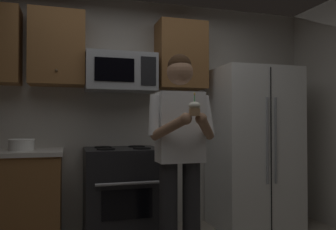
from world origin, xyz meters
The scene contains 8 objects.
wall_back centered at (0.00, 1.75, 1.30)m, with size 4.40×0.10×2.60m, color beige.
oven_range centered at (-0.15, 1.36, 0.46)m, with size 0.76×0.70×0.93m.
microwave centered at (-0.15, 1.48, 1.72)m, with size 0.74×0.41×0.40m.
refrigerator centered at (1.35, 1.32, 0.90)m, with size 0.90×0.75×1.80m.
cabinet_row_upper centered at (-0.72, 1.53, 1.95)m, with size 2.78×0.36×0.76m.
bowl_large_white centered at (-1.11, 1.36, 0.98)m, with size 0.24×0.24×0.11m.
person centered at (0.21, 0.53, 1.00)m, with size 0.60×0.48×1.76m.
cupcake centered at (0.21, 0.20, 1.29)m, with size 0.09×0.09×0.17m.
Camera 1 is at (-0.68, -2.13, 1.19)m, focal length 36.16 mm.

